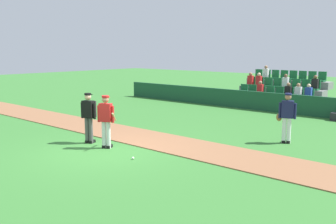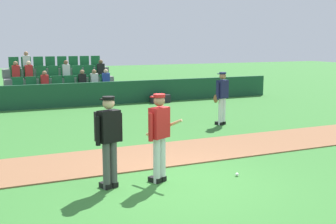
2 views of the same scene
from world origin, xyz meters
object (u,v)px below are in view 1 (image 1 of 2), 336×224
(runner_navy_jersey, at_px, (287,116))
(baseball, at_px, (133,158))
(batter_red_jersey, at_px, (106,119))
(umpire_home_plate, at_px, (89,115))

(runner_navy_jersey, relative_size, baseball, 23.78)
(batter_red_jersey, xyz_separation_m, baseball, (1.60, -0.33, -0.93))
(runner_navy_jersey, bearing_deg, umpire_home_plate, -138.96)
(batter_red_jersey, bearing_deg, runner_navy_jersey, 47.60)
(batter_red_jersey, height_order, baseball, batter_red_jersey)
(umpire_home_plate, bearing_deg, runner_navy_jersey, 41.04)
(batter_red_jersey, relative_size, umpire_home_plate, 1.00)
(runner_navy_jersey, distance_m, baseball, 5.61)
(runner_navy_jersey, height_order, baseball, runner_navy_jersey)
(batter_red_jersey, xyz_separation_m, runner_navy_jersey, (4.17, 4.57, -0.01))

